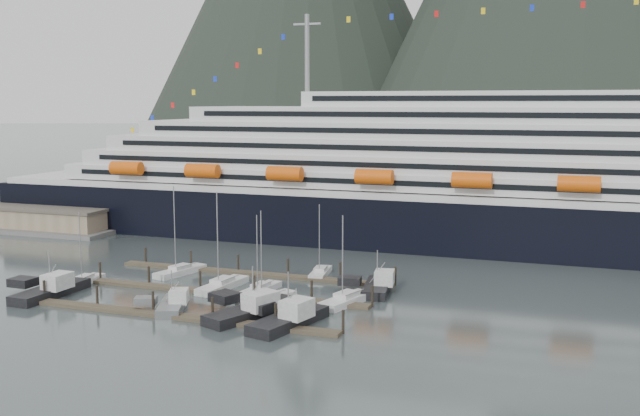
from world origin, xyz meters
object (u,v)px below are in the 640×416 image
(sailboat_d, at_px, (267,299))
(trawler_b, at_px, (171,304))
(cruise_ship, at_px, (499,186))
(trawler_d, at_px, (288,318))
(sailboat_h, at_px, (346,301))
(trawler_c, at_px, (252,310))
(sailboat_f, at_px, (320,273))
(sailboat_b, at_px, (222,286))
(trawler_a, at_px, (50,290))
(sailboat_a, at_px, (85,281))
(sailboat_e, at_px, (180,272))
(warehouse, at_px, (32,218))
(trawler_e, at_px, (376,286))
(sailboat_c, at_px, (261,290))

(sailboat_d, bearing_deg, trawler_b, 148.53)
(cruise_ship, relative_size, trawler_d, 15.46)
(cruise_ship, bearing_deg, sailboat_h, -106.34)
(trawler_c, bearing_deg, sailboat_f, 20.98)
(sailboat_b, distance_m, trawler_a, 25.19)
(sailboat_a, distance_m, trawler_a, 7.95)
(trawler_a, bearing_deg, sailboat_f, -50.16)
(sailboat_a, xyz_separation_m, sailboat_b, (21.69, 4.60, 0.04))
(sailboat_f, xyz_separation_m, trawler_d, (5.52, -27.55, 0.56))
(sailboat_f, distance_m, trawler_c, 25.26)
(cruise_ship, distance_m, sailboat_e, 64.00)
(cruise_ship, height_order, trawler_c, cruise_ship)
(sailboat_d, relative_size, trawler_b, 1.38)
(cruise_ship, distance_m, trawler_c, 66.60)
(warehouse, bearing_deg, trawler_b, -36.70)
(trawler_c, bearing_deg, cruise_ship, -0.00)
(warehouse, xyz_separation_m, trawler_a, (44.84, -48.41, -1.31))
(warehouse, bearing_deg, trawler_c, -31.78)
(trawler_a, xyz_separation_m, trawler_d, (38.48, -1.78, 0.03))
(cruise_ship, relative_size, trawler_b, 21.21)
(sailboat_a, height_order, sailboat_h, sailboat_h)
(warehouse, xyz_separation_m, trawler_d, (83.32, -50.19, -1.28))
(trawler_b, bearing_deg, sailboat_h, -84.93)
(sailboat_b, bearing_deg, sailboat_h, -89.23)
(trawler_d, relative_size, trawler_e, 1.20)
(cruise_ship, bearing_deg, trawler_e, -106.50)
(cruise_ship, relative_size, trawler_e, 18.55)
(warehouse, bearing_deg, sailboat_b, -28.28)
(trawler_d, bearing_deg, trawler_a, 101.23)
(sailboat_d, bearing_deg, sailboat_e, 82.50)
(sailboat_c, bearing_deg, trawler_b, 156.76)
(sailboat_d, relative_size, sailboat_e, 0.90)
(sailboat_a, bearing_deg, cruise_ship, -51.22)
(sailboat_a, xyz_separation_m, sailboat_h, (42.17, 2.77, 0.03))
(sailboat_d, relative_size, sailboat_h, 1.03)
(sailboat_b, bearing_deg, trawler_a, 125.69)
(sailboat_f, bearing_deg, trawler_a, 119.38)
(warehouse, distance_m, sailboat_c, 81.44)
(trawler_d, bearing_deg, sailboat_b, 63.17)
(sailboat_a, xyz_separation_m, trawler_a, (-0.16, -7.93, 0.53))
(cruise_ship, distance_m, trawler_a, 84.60)
(sailboat_b, height_order, trawler_c, sailboat_b)
(trawler_d, bearing_deg, trawler_e, -2.62)
(sailboat_h, height_order, trawler_a, sailboat_h)
(trawler_b, bearing_deg, sailboat_a, 45.41)
(sailboat_b, xyz_separation_m, sailboat_f, (11.11, 13.25, -0.04))
(trawler_d, bearing_deg, sailboat_a, 89.66)
(warehouse, bearing_deg, trawler_a, -47.19)
(sailboat_b, relative_size, trawler_d, 1.15)
(trawler_a, bearing_deg, warehouse, 44.62)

